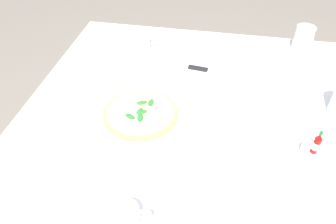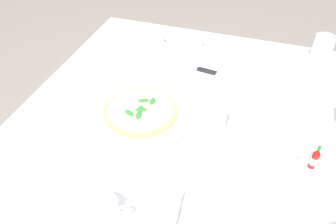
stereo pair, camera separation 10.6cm
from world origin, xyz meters
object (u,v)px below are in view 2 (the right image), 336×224
at_px(water_glass_far_left, 322,50).
at_px(dinner_knife, 220,75).
at_px(salt_shaker, 324,161).
at_px(menu_card, 177,212).
at_px(water_glass_right_edge, 215,119).
at_px(pizza, 141,111).
at_px(coffee_cup_far_right, 155,40).
at_px(coffee_cup_near_left, 104,212).
at_px(coffee_cup_center_back, 193,44).
at_px(hot_sauce_bottle, 315,159).
at_px(pepper_shaker, 303,161).
at_px(pizza_plate, 141,114).
at_px(napkin_folded, 218,77).

height_order(water_glass_far_left, dinner_knife, water_glass_far_left).
height_order(salt_shaker, menu_card, menu_card).
bearing_deg(water_glass_right_edge, pizza, -178.56).
xyz_separation_m(coffee_cup_far_right, coffee_cup_near_left, (0.16, -0.81, 0.00)).
relative_size(coffee_cup_center_back, hot_sauce_bottle, 1.58).
bearing_deg(coffee_cup_far_right, coffee_cup_near_left, -78.84).
bearing_deg(dinner_knife, water_glass_far_left, 42.85).
relative_size(pepper_shaker, menu_card, 0.63).
distance_m(coffee_cup_near_left, hot_sauce_bottle, 0.58).
distance_m(coffee_cup_center_back, dinner_knife, 0.23).
bearing_deg(pepper_shaker, dinner_knife, 131.66).
relative_size(coffee_cup_far_right, water_glass_right_edge, 1.13).
relative_size(pizza_plate, salt_shaker, 6.02).
distance_m(coffee_cup_near_left, salt_shaker, 0.60).
bearing_deg(pizza_plate, coffee_cup_near_left, -82.14).
xyz_separation_m(coffee_cup_far_right, pepper_shaker, (0.61, -0.50, -0.00)).
bearing_deg(salt_shaker, pepper_shaker, -160.35).
bearing_deg(water_glass_right_edge, menu_card, -93.86).
bearing_deg(napkin_folded, coffee_cup_near_left, -93.95).
height_order(coffee_cup_near_left, dinner_knife, coffee_cup_near_left).
bearing_deg(hot_sauce_bottle, coffee_cup_far_right, 142.62).
distance_m(dinner_knife, hot_sauce_bottle, 0.46).
bearing_deg(water_glass_right_edge, dinner_knife, 98.08).
height_order(pizza, water_glass_far_left, water_glass_far_left).
distance_m(coffee_cup_far_right, pepper_shaker, 0.79).
distance_m(coffee_cup_near_left, pepper_shaker, 0.55).
xyz_separation_m(coffee_cup_near_left, dinner_knife, (0.15, 0.65, -0.00)).
distance_m(napkin_folded, pepper_shaker, 0.45).
xyz_separation_m(water_glass_far_left, hot_sauce_bottle, (-0.03, -0.58, -0.02)).
bearing_deg(pizza, pizza_plate, -94.56).
xyz_separation_m(coffee_cup_near_left, salt_shaker, (0.51, 0.33, -0.00)).
bearing_deg(coffee_cup_near_left, menu_card, 16.85).
bearing_deg(menu_card, water_glass_far_left, -27.20).
bearing_deg(coffee_cup_center_back, coffee_cup_far_right, -172.43).
distance_m(water_glass_right_edge, menu_card, 0.33).
distance_m(pizza_plate, water_glass_right_edge, 0.24).
xyz_separation_m(coffee_cup_near_left, pepper_shaker, (0.45, 0.31, -0.00)).
distance_m(coffee_cup_far_right, dinner_knife, 0.35).
height_order(coffee_cup_center_back, napkin_folded, coffee_cup_center_back).
xyz_separation_m(hot_sauce_bottle, menu_card, (-0.31, -0.27, -0.00)).
bearing_deg(pizza_plate, salt_shaker, -3.87).
height_order(pizza_plate, dinner_knife, dinner_knife).
distance_m(coffee_cup_far_right, coffee_cup_near_left, 0.82).
height_order(napkin_folded, pepper_shaker, pepper_shaker).
bearing_deg(pizza, coffee_cup_center_back, 83.30).
bearing_deg(salt_shaker, water_glass_far_left, 90.21).
height_order(pizza, coffee_cup_center_back, coffee_cup_center_back).
distance_m(dinner_knife, salt_shaker, 0.48).
bearing_deg(menu_card, water_glass_right_edge, -9.42).
height_order(coffee_cup_far_right, water_glass_far_left, water_glass_far_left).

